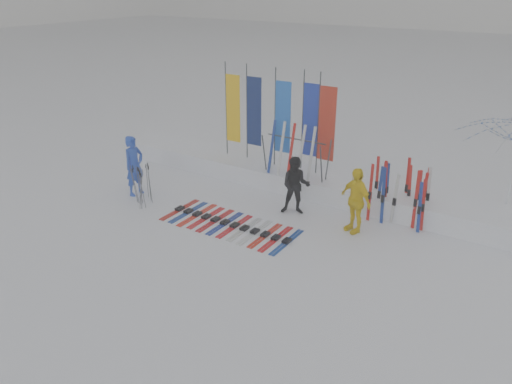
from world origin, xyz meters
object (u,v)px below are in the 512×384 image
Objects in this scene: person_blue at (134,166)px; ski_rack at (296,151)px; person_black at (296,186)px; ski_row at (229,224)px; person_yellow at (355,200)px.

person_blue is 5.05m from ski_rack.
person_black is at bearing -70.68° from person_blue.
person_yellow is at bearing 27.27° from ski_row.
person_yellow is (1.87, -0.12, 0.05)m from person_black.
person_blue reaches higher than person_yellow.
ski_row is at bearing -97.95° from ski_rack.
person_blue reaches higher than ski_row.
ski_rack is (0.42, 3.01, 1.35)m from ski_row.
person_blue is 0.50× the size of ski_row.
person_yellow is 3.52m from ski_row.
ski_row is at bearing -148.85° from person_black.
ski_row is at bearing -90.44° from person_blue.
person_black is 2.20m from ski_row.
person_black is at bearing 55.38° from ski_row.
ski_row is (3.74, -0.18, -0.92)m from person_blue.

